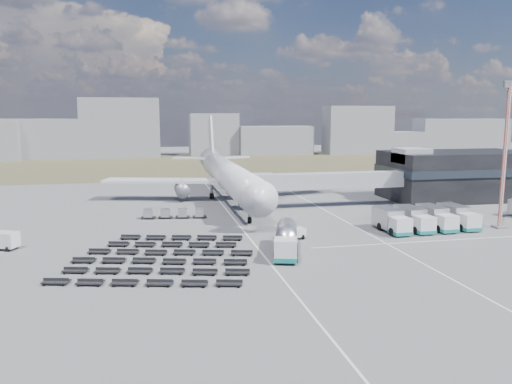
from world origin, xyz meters
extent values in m
plane|color=#565659|center=(0.00, 0.00, 0.00)|extent=(420.00, 420.00, 0.00)
cube|color=#444328|center=(0.00, 110.00, 0.01)|extent=(420.00, 90.00, 0.01)
cube|color=silver|center=(-2.00, 5.00, 0.01)|extent=(0.25, 110.00, 0.01)
cube|color=silver|center=(16.00, 5.00, 0.01)|extent=(0.25, 110.00, 0.01)
cube|color=silver|center=(25.00, -8.00, 0.01)|extent=(40.00, 0.25, 0.01)
cube|color=black|center=(48.00, 24.00, 5.00)|extent=(30.00, 16.00, 10.00)
cube|color=#262D38|center=(48.00, 24.00, 6.20)|extent=(30.40, 16.40, 1.60)
cube|color=#939399|center=(36.00, 22.00, 9.50)|extent=(6.00, 6.00, 3.00)
cube|color=#939399|center=(18.10, 20.50, 5.10)|extent=(29.80, 3.00, 3.00)
cube|color=#939399|center=(4.70, 20.00, 5.10)|extent=(4.00, 3.60, 3.40)
cylinder|color=slate|center=(6.20, 20.50, 2.55)|extent=(0.70, 0.70, 5.10)
cylinder|color=black|center=(6.20, 20.50, 0.45)|extent=(1.40, 0.90, 1.40)
cylinder|color=silver|center=(0.00, 30.00, 5.30)|extent=(5.60, 48.00, 5.60)
cone|color=silver|center=(0.00, 3.50, 5.30)|extent=(5.60, 5.00, 5.60)
cone|color=silver|center=(0.00, 58.00, 6.10)|extent=(5.60, 8.00, 5.60)
cube|color=black|center=(0.00, 5.50, 6.10)|extent=(2.20, 2.00, 0.80)
cube|color=silver|center=(-13.00, 35.00, 4.10)|extent=(25.59, 11.38, 0.50)
cube|color=silver|center=(13.00, 35.00, 4.10)|extent=(25.59, 11.38, 0.50)
cylinder|color=slate|center=(-9.50, 33.00, 2.40)|extent=(3.00, 5.00, 3.00)
cylinder|color=slate|center=(9.50, 33.00, 2.40)|extent=(3.00, 5.00, 3.00)
cube|color=silver|center=(-5.50, 60.00, 6.50)|extent=(9.49, 5.63, 0.35)
cube|color=silver|center=(5.50, 60.00, 6.50)|extent=(9.49, 5.63, 0.35)
cube|color=silver|center=(0.00, 61.00, 11.80)|extent=(0.50, 9.06, 11.45)
cylinder|color=slate|center=(0.00, 9.00, 1.25)|extent=(0.50, 0.50, 2.50)
cylinder|color=slate|center=(-3.20, 34.00, 1.25)|extent=(0.60, 0.60, 2.50)
cylinder|color=slate|center=(3.20, 34.00, 1.25)|extent=(0.60, 0.60, 2.50)
cylinder|color=black|center=(0.00, 9.00, 0.50)|extent=(0.50, 1.20, 1.20)
cube|color=gray|center=(-43.15, 146.44, 8.02)|extent=(44.60, 12.00, 16.04)
cube|color=gray|center=(-27.45, 146.40, 12.25)|extent=(31.84, 12.00, 24.50)
cube|color=gray|center=(12.09, 151.24, 9.11)|extent=(21.15, 12.00, 18.23)
cube|color=gray|center=(39.35, 148.15, 6.29)|extent=(32.98, 12.00, 12.58)
cube|color=gray|center=(76.93, 143.74, 10.76)|extent=(30.15, 12.00, 21.52)
cube|color=gray|center=(103.89, 145.05, 4.90)|extent=(54.13, 12.00, 9.80)
cube|color=gray|center=(130.77, 145.05, 7.85)|extent=(45.46, 12.00, 15.70)
cube|color=silver|center=(-0.10, -13.71, 1.64)|extent=(3.38, 3.38, 2.61)
cube|color=#14746F|center=(-0.10, -13.71, 0.62)|extent=(3.52, 3.52, 0.57)
cylinder|color=#AFAFB4|center=(1.46, -8.38, 2.16)|extent=(5.11, 8.96, 2.84)
cube|color=slate|center=(1.46, -8.38, 0.85)|extent=(5.00, 8.93, 0.40)
cylinder|color=black|center=(0.99, -10.01, 0.57)|extent=(3.18, 2.03, 1.25)
cube|color=silver|center=(4.00, -2.67, 0.77)|extent=(3.80, 2.67, 1.54)
cube|color=silver|center=(-35.45, 0.03, 1.18)|extent=(4.89, 3.57, 2.36)
cube|color=silver|center=(4.36, 41.08, 1.42)|extent=(2.33, 5.42, 2.49)
cube|color=#14746F|center=(4.36, 41.08, 0.40)|extent=(2.42, 5.51, 0.40)
cube|color=silver|center=(20.07, -4.16, 1.49)|extent=(2.72, 2.61, 2.52)
cube|color=#14746F|center=(20.07, -4.16, 0.52)|extent=(2.84, 2.73, 0.52)
cube|color=#AFAFB4|center=(19.93, -0.15, 1.95)|extent=(2.93, 5.36, 2.98)
cube|color=silver|center=(23.96, -4.03, 1.49)|extent=(2.72, 2.61, 2.52)
cube|color=#14746F|center=(23.96, -4.03, 0.52)|extent=(2.84, 2.73, 0.52)
cube|color=#AFAFB4|center=(23.82, -0.02, 1.95)|extent=(2.93, 5.36, 2.98)
cube|color=silver|center=(27.85, -3.89, 1.49)|extent=(2.72, 2.61, 2.52)
cube|color=#14746F|center=(27.85, -3.89, 0.52)|extent=(2.84, 2.73, 0.52)
cube|color=#AFAFB4|center=(27.71, 0.11, 1.95)|extent=(2.93, 5.36, 2.98)
cube|color=silver|center=(31.74, -3.76, 1.49)|extent=(2.72, 2.61, 2.52)
cube|color=#14746F|center=(31.74, -3.76, 0.52)|extent=(2.84, 2.73, 0.52)
cube|color=#AFAFB4|center=(31.60, 0.25, 1.95)|extent=(2.93, 5.36, 2.98)
cube|color=black|center=(-16.37, 15.97, 0.27)|extent=(2.54, 1.75, 0.16)
cube|color=#AFAFB4|center=(-16.37, 15.97, 1.05)|extent=(1.63, 1.63, 1.37)
cube|color=black|center=(-13.48, 15.59, 0.27)|extent=(2.54, 1.75, 0.16)
cube|color=#AFAFB4|center=(-13.48, 15.59, 1.05)|extent=(1.63, 1.63, 1.37)
cube|color=black|center=(-10.58, 15.22, 0.27)|extent=(2.54, 1.75, 0.16)
cube|color=#AFAFB4|center=(-10.58, 15.22, 1.05)|extent=(1.63, 1.63, 1.37)
cube|color=black|center=(-7.69, 14.84, 0.27)|extent=(2.54, 1.75, 0.16)
cube|color=#AFAFB4|center=(-7.69, 14.84, 1.05)|extent=(1.63, 1.63, 1.37)
cube|color=black|center=(-16.93, -18.26, 0.33)|extent=(21.73, 6.70, 0.66)
cube|color=black|center=(-15.99, -14.51, 0.33)|extent=(21.73, 6.70, 0.66)
cube|color=black|center=(-15.05, -10.77, 0.33)|extent=(21.73, 6.70, 0.66)
cube|color=black|center=(-14.11, -7.03, 0.33)|extent=(21.73, 6.70, 0.66)
cube|color=black|center=(-13.17, -3.28, 0.33)|extent=(18.17, 5.81, 0.66)
cube|color=black|center=(-12.23, 0.46, 0.33)|extent=(18.17, 5.81, 0.66)
cylinder|color=#AC241B|center=(38.00, -2.56, 11.00)|extent=(0.62, 0.62, 22.00)
cube|color=slate|center=(38.00, -2.56, 22.26)|extent=(2.12, 0.56, 1.06)
cube|color=#565659|center=(38.00, -2.56, 0.13)|extent=(1.76, 1.76, 0.26)
camera|label=1|loc=(-15.68, -69.92, 17.72)|focal=35.00mm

